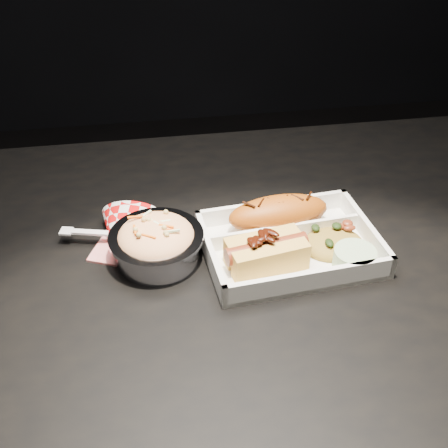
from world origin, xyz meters
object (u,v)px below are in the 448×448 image
at_px(food_tray, 289,247).
at_px(fried_pastry, 278,213).
at_px(dining_table, 247,302).
at_px(hotdog, 266,251).
at_px(napkin_fork, 125,237).
at_px(foil_coleslaw_cup, 157,241).

height_order(food_tray, fried_pastry, fried_pastry).
height_order(dining_table, hotdog, hotdog).
distance_m(dining_table, food_tray, 0.12).
bearing_deg(napkin_fork, hotdog, -9.06).
height_order(fried_pastry, foil_coleslaw_cup, foil_coleslaw_cup).
bearing_deg(foil_coleslaw_cup, food_tray, -4.68).
bearing_deg(dining_table, foil_coleslaw_cup, 171.10).
bearing_deg(fried_pastry, foil_coleslaw_cup, -168.40).
relative_size(foil_coleslaw_cup, napkin_fork, 0.78).
bearing_deg(foil_coleslaw_cup, fried_pastry, 11.60).
distance_m(fried_pastry, foil_coleslaw_cup, 0.19).
bearing_deg(food_tray, foil_coleslaw_cup, 170.30).
xyz_separation_m(dining_table, fried_pastry, (0.06, 0.06, 0.12)).
xyz_separation_m(dining_table, foil_coleslaw_cup, (-0.13, 0.02, 0.12)).
relative_size(food_tray, hotdog, 2.16).
height_order(dining_table, fried_pastry, fried_pastry).
xyz_separation_m(dining_table, napkin_fork, (-0.18, 0.06, 0.11)).
bearing_deg(hotdog, dining_table, 118.27).
bearing_deg(food_tray, hotdog, -149.23).
bearing_deg(hotdog, foil_coleslaw_cup, 152.86).
relative_size(food_tray, foil_coleslaw_cup, 1.92).
xyz_separation_m(hotdog, foil_coleslaw_cup, (-0.15, 0.05, -0.00)).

